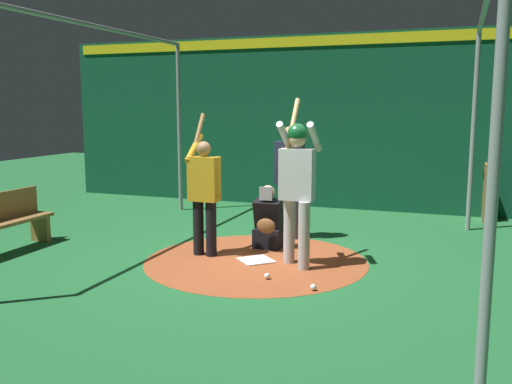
% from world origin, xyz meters
% --- Properties ---
extents(ground_plane, '(27.96, 27.96, 0.00)m').
position_xyz_m(ground_plane, '(0.00, 0.00, 0.00)').
color(ground_plane, '#216633').
extents(dirt_circle, '(3.03, 3.03, 0.01)m').
position_xyz_m(dirt_circle, '(0.00, 0.00, 0.00)').
color(dirt_circle, '#9E4C28').
rests_on(dirt_circle, ground).
extents(home_plate, '(0.59, 0.59, 0.01)m').
position_xyz_m(home_plate, '(0.00, 0.00, 0.01)').
color(home_plate, white).
rests_on(home_plate, dirt_circle).
extents(batter, '(0.68, 0.49, 2.19)m').
position_xyz_m(batter, '(0.03, 0.58, 1.15)').
color(batter, '#B3B3B7').
rests_on(batter, ground).
extents(catcher, '(0.58, 0.40, 0.94)m').
position_xyz_m(catcher, '(-0.74, -0.07, 0.37)').
color(catcher, black).
rests_on(catcher, ground).
extents(umpire, '(0.22, 0.49, 1.78)m').
position_xyz_m(umpire, '(-1.42, 0.04, 1.00)').
color(umpire, '#4C4C51').
rests_on(umpire, ground).
extents(visitor, '(0.54, 0.50, 1.99)m').
position_xyz_m(visitor, '(-0.04, -0.78, 0.93)').
color(visitor, black).
rests_on(visitor, ground).
extents(back_wall, '(0.22, 11.96, 3.53)m').
position_xyz_m(back_wall, '(-4.39, 0.00, 1.78)').
color(back_wall, '#0F472D').
rests_on(back_wall, ground).
extents(cage_frame, '(6.16, 5.54, 3.31)m').
position_xyz_m(cage_frame, '(0.00, 0.00, 2.32)').
color(cage_frame, gray).
rests_on(cage_frame, ground).
extents(bat_rack, '(0.82, 0.21, 1.05)m').
position_xyz_m(bat_rack, '(-4.15, 3.03, 0.49)').
color(bat_rack, olive).
rests_on(bat_rack, ground).
extents(bench, '(1.74, 0.36, 0.85)m').
position_xyz_m(bench, '(0.83, -3.60, 0.45)').
color(bench, olive).
rests_on(bench, ground).
extents(baseball_0, '(0.07, 0.07, 0.07)m').
position_xyz_m(baseball_0, '(0.72, 0.41, 0.04)').
color(baseball_0, white).
rests_on(baseball_0, dirt_circle).
extents(baseball_1, '(0.07, 0.07, 0.07)m').
position_xyz_m(baseball_1, '(0.94, 1.04, 0.04)').
color(baseball_1, white).
rests_on(baseball_1, dirt_circle).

